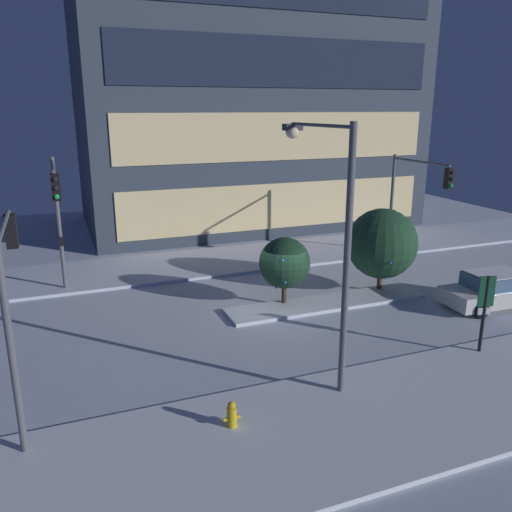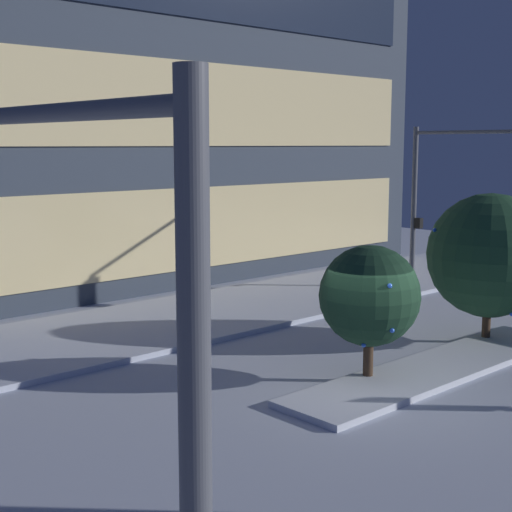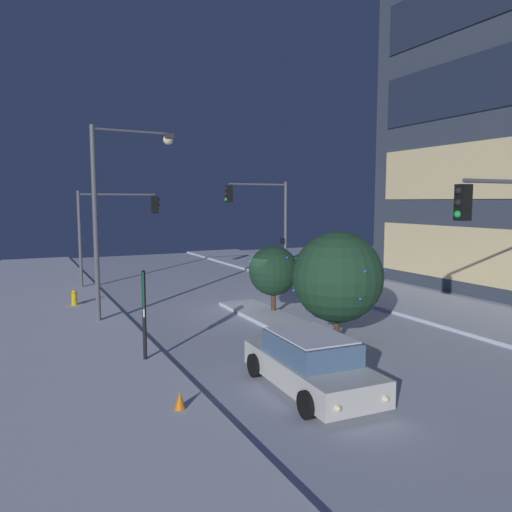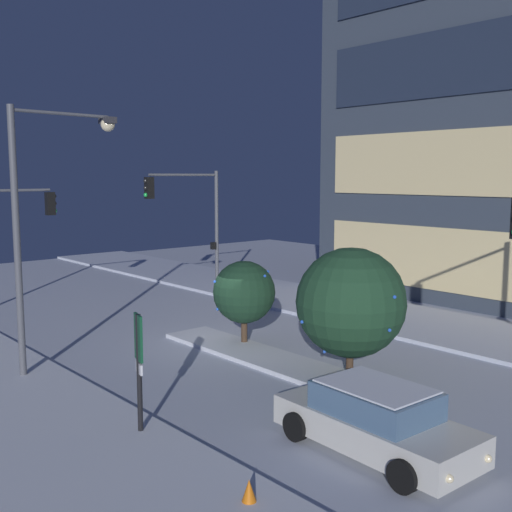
{
  "view_description": "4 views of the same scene",
  "coord_description": "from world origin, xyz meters",
  "px_view_note": "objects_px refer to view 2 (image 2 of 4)",
  "views": [
    {
      "loc": [
        -8.26,
        -18.45,
        8.24
      ],
      "look_at": [
        -0.68,
        0.85,
        2.3
      ],
      "focal_mm": 36.59,
      "sensor_mm": 36.0,
      "label": 1
    },
    {
      "loc": [
        -11.85,
        -9.17,
        5.12
      ],
      "look_at": [
        -1.72,
        1.81,
        2.87
      ],
      "focal_mm": 52.48,
      "sensor_mm": 36.0,
      "label": 2
    },
    {
      "loc": [
        19.67,
        -9.43,
        4.94
      ],
      "look_at": [
        -0.49,
        0.36,
        2.47
      ],
      "focal_mm": 34.99,
      "sensor_mm": 36.0,
      "label": 3
    },
    {
      "loc": [
        16.91,
        -12.95,
        5.92
      ],
      "look_at": [
        -0.55,
        2.22,
        2.93
      ],
      "focal_mm": 43.7,
      "sensor_mm": 36.0,
      "label": 4
    }
  ],
  "objects_px": {
    "traffic_light_corner_near_left": "(28,318)",
    "traffic_light_corner_far_right": "(463,180)",
    "decorated_tree_median": "(370,296)",
    "decorated_tree_left_of_median": "(489,255)"
  },
  "relations": [
    {
      "from": "traffic_light_corner_near_left",
      "to": "decorated_tree_median",
      "type": "height_order",
      "value": "traffic_light_corner_near_left"
    },
    {
      "from": "traffic_light_corner_near_left",
      "to": "decorated_tree_median",
      "type": "distance_m",
      "value": 11.4
    },
    {
      "from": "traffic_light_corner_near_left",
      "to": "traffic_light_corner_far_right",
      "type": "height_order",
      "value": "traffic_light_corner_far_right"
    },
    {
      "from": "traffic_light_corner_far_right",
      "to": "decorated_tree_left_of_median",
      "type": "height_order",
      "value": "traffic_light_corner_far_right"
    },
    {
      "from": "decorated_tree_left_of_median",
      "to": "decorated_tree_median",
      "type": "bearing_deg",
      "value": 179.84
    },
    {
      "from": "traffic_light_corner_near_left",
      "to": "decorated_tree_left_of_median",
      "type": "height_order",
      "value": "traffic_light_corner_near_left"
    },
    {
      "from": "traffic_light_corner_near_left",
      "to": "decorated_tree_left_of_median",
      "type": "bearing_deg",
      "value": -71.7
    },
    {
      "from": "traffic_light_corner_far_right",
      "to": "decorated_tree_median",
      "type": "relative_size",
      "value": 1.9
    },
    {
      "from": "decorated_tree_median",
      "to": "decorated_tree_left_of_median",
      "type": "distance_m",
      "value": 4.84
    },
    {
      "from": "decorated_tree_median",
      "to": "decorated_tree_left_of_median",
      "type": "bearing_deg",
      "value": -0.16
    }
  ]
}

